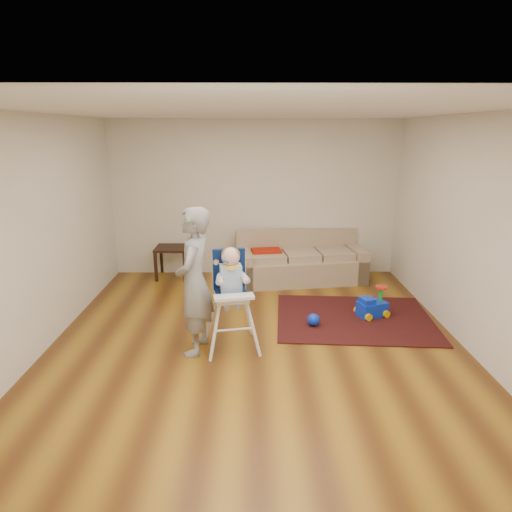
{
  "coord_description": "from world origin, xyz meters",
  "views": [
    {
      "loc": [
        -0.05,
        -4.71,
        2.5
      ],
      "look_at": [
        0.0,
        0.4,
        1.0
      ],
      "focal_mm": 30.0,
      "sensor_mm": 36.0,
      "label": 1
    }
  ],
  "objects_px": {
    "sofa": "(300,257)",
    "high_chair": "(231,300)",
    "side_table": "(173,262)",
    "adult": "(194,282)",
    "ride_on_toy": "(373,301)",
    "toy_ball": "(313,320)"
  },
  "relations": [
    {
      "from": "sofa",
      "to": "high_chair",
      "type": "height_order",
      "value": "high_chair"
    },
    {
      "from": "side_table",
      "to": "adult",
      "type": "xyz_separation_m",
      "value": [
        0.75,
        -2.67,
        0.58
      ]
    },
    {
      "from": "sofa",
      "to": "high_chair",
      "type": "xyz_separation_m",
      "value": [
        -1.07,
        -2.37,
        0.18
      ]
    },
    {
      "from": "side_table",
      "to": "sofa",
      "type": "bearing_deg",
      "value": -5.59
    },
    {
      "from": "ride_on_toy",
      "to": "adult",
      "type": "height_order",
      "value": "adult"
    },
    {
      "from": "ride_on_toy",
      "to": "adult",
      "type": "distance_m",
      "value": 2.59
    },
    {
      "from": "high_chair",
      "to": "adult",
      "type": "relative_size",
      "value": 0.73
    },
    {
      "from": "ride_on_toy",
      "to": "high_chair",
      "type": "distance_m",
      "value": 2.13
    },
    {
      "from": "sofa",
      "to": "ride_on_toy",
      "type": "distance_m",
      "value": 1.75
    },
    {
      "from": "sofa",
      "to": "ride_on_toy",
      "type": "bearing_deg",
      "value": -68.78
    },
    {
      "from": "sofa",
      "to": "side_table",
      "type": "xyz_separation_m",
      "value": [
        -2.23,
        0.22,
        -0.14
      ]
    },
    {
      "from": "sofa",
      "to": "adult",
      "type": "height_order",
      "value": "adult"
    },
    {
      "from": "ride_on_toy",
      "to": "toy_ball",
      "type": "relative_size",
      "value": 2.55
    },
    {
      "from": "side_table",
      "to": "ride_on_toy",
      "type": "relative_size",
      "value": 1.31
    },
    {
      "from": "sofa",
      "to": "ride_on_toy",
      "type": "xyz_separation_m",
      "value": [
        0.84,
        -1.52,
        -0.19
      ]
    },
    {
      "from": "toy_ball",
      "to": "adult",
      "type": "xyz_separation_m",
      "value": [
        -1.47,
        -0.61,
        0.76
      ]
    },
    {
      "from": "high_chair",
      "to": "adult",
      "type": "height_order",
      "value": "adult"
    },
    {
      "from": "ride_on_toy",
      "to": "high_chair",
      "type": "bearing_deg",
      "value": -176.73
    },
    {
      "from": "side_table",
      "to": "ride_on_toy",
      "type": "height_order",
      "value": "side_table"
    },
    {
      "from": "ride_on_toy",
      "to": "adult",
      "type": "relative_size",
      "value": 0.25
    },
    {
      "from": "ride_on_toy",
      "to": "toy_ball",
      "type": "xyz_separation_m",
      "value": [
        -0.86,
        -0.32,
        -0.13
      ]
    },
    {
      "from": "adult",
      "to": "high_chair",
      "type": "bearing_deg",
      "value": 107.68
    }
  ]
}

